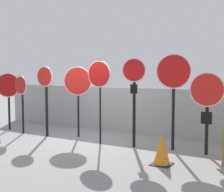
# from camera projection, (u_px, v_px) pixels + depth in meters

# --- Properties ---
(ground_plane) EXTENTS (40.00, 40.00, 0.00)m
(ground_plane) POSITION_uv_depth(u_px,v_px,m) (87.00, 141.00, 9.76)
(ground_plane) COLOR gray
(fence_back) EXTENTS (10.24, 0.12, 1.60)m
(fence_back) POSITION_uv_depth(u_px,v_px,m) (116.00, 109.00, 11.29)
(fence_back) COLOR gray
(fence_back) RESTS_ON ground
(stop_sign_0) EXTENTS (0.78, 0.48, 2.11)m
(stop_sign_0) POSITION_uv_depth(u_px,v_px,m) (8.00, 90.00, 11.51)
(stop_sign_0) COLOR black
(stop_sign_0) RESTS_ON ground
(stop_sign_1) EXTENTS (0.66, 0.18, 2.02)m
(stop_sign_1) POSITION_uv_depth(u_px,v_px,m) (21.00, 92.00, 10.76)
(stop_sign_1) COLOR black
(stop_sign_1) RESTS_ON ground
(stop_sign_2) EXTENTS (0.68, 0.16, 2.33)m
(stop_sign_2) POSITION_uv_depth(u_px,v_px,m) (46.00, 89.00, 10.31)
(stop_sign_2) COLOR black
(stop_sign_2) RESTS_ON ground
(stop_sign_3) EXTENTS (0.90, 0.33, 2.33)m
(stop_sign_3) POSITION_uv_depth(u_px,v_px,m) (78.00, 85.00, 10.15)
(stop_sign_3) COLOR black
(stop_sign_3) RESTS_ON ground
(stop_sign_4) EXTENTS (0.79, 0.12, 2.50)m
(stop_sign_4) POSITION_uv_depth(u_px,v_px,m) (99.00, 80.00, 9.08)
(stop_sign_4) COLOR black
(stop_sign_4) RESTS_ON ground
(stop_sign_5) EXTENTS (0.66, 0.23, 2.54)m
(stop_sign_5) POSITION_uv_depth(u_px,v_px,m) (134.00, 87.00, 8.77)
(stop_sign_5) COLOR black
(stop_sign_5) RESTS_ON ground
(stop_sign_6) EXTENTS (0.92, 0.27, 2.64)m
(stop_sign_6) POSITION_uv_depth(u_px,v_px,m) (174.00, 81.00, 8.41)
(stop_sign_6) COLOR black
(stop_sign_6) RESTS_ON ground
(stop_sign_7) EXTENTS (0.89, 0.16, 2.14)m
(stop_sign_7) POSITION_uv_depth(u_px,v_px,m) (207.00, 99.00, 7.95)
(stop_sign_7) COLOR black
(stop_sign_7) RESTS_ON ground
(traffic_cone_0) EXTENTS (0.46, 0.46, 0.74)m
(traffic_cone_0) POSITION_uv_depth(u_px,v_px,m) (162.00, 149.00, 7.23)
(traffic_cone_0) COLOR black
(traffic_cone_0) RESTS_ON ground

